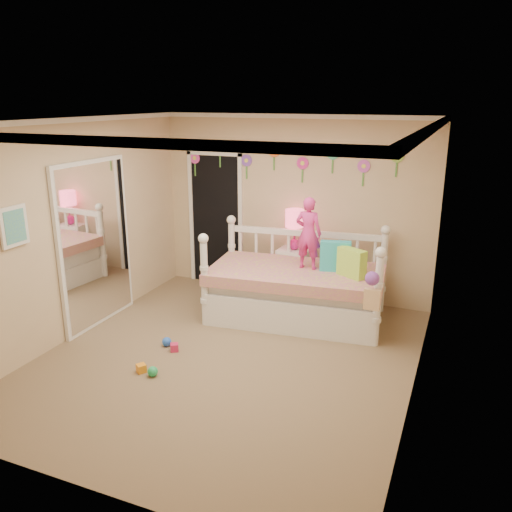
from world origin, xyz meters
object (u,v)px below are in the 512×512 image
at_px(child, 308,233).
at_px(nightstand, 293,274).
at_px(daybed, 296,274).
at_px(table_lamp, 295,223).

distance_m(child, nightstand, 1.07).
xyz_separation_m(daybed, child, (0.12, 0.07, 0.54)).
bearing_deg(daybed, table_lamp, 104.87).
xyz_separation_m(daybed, table_lamp, (-0.26, 0.68, 0.50)).
bearing_deg(daybed, nightstand, 104.87).
relative_size(daybed, table_lamp, 3.90).
xyz_separation_m(nightstand, table_lamp, (0.00, 0.00, 0.75)).
height_order(daybed, table_lamp, table_lamp).
bearing_deg(nightstand, daybed, -65.68).
relative_size(child, nightstand, 1.29).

